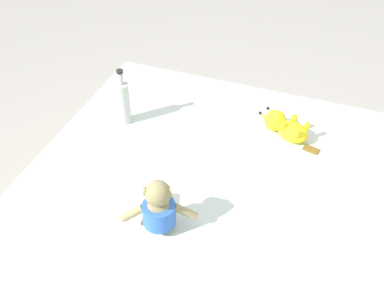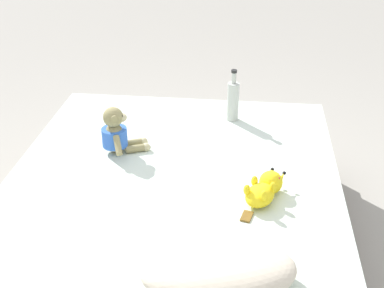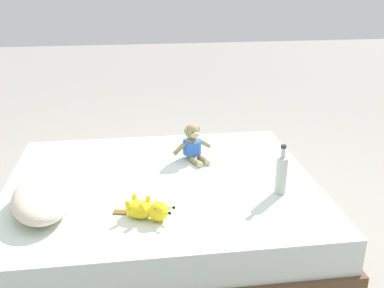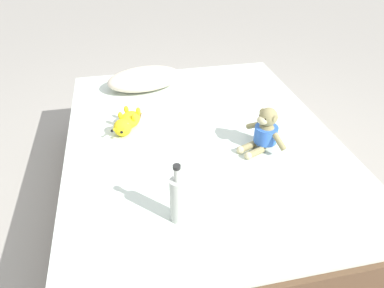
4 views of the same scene
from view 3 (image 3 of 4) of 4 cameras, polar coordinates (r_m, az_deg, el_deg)
The scene contains 6 objects.
ground_plane at distance 2.84m, azimuth -3.77°, elevation -13.12°, with size 16.00×16.00×0.00m, color #9E998E.
bed at distance 2.72m, azimuth -3.89°, elevation -9.20°, with size 1.53×1.85×0.46m.
pillow at distance 2.40m, azimuth -18.80°, elevation -6.65°, with size 0.56×0.39×0.14m.
plush_monkey at distance 2.86m, azimuth 0.11°, elevation -0.14°, with size 0.25×0.28×0.24m.
plush_yellow_creature at distance 2.22m, azimuth -5.78°, elevation -8.45°, with size 0.20×0.31×0.10m.
glass_bottle at distance 2.47m, azimuth 11.47°, elevation -3.87°, with size 0.06×0.06×0.29m.
Camera 3 is at (-2.33, 0.14, 1.62)m, focal length 41.23 mm.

